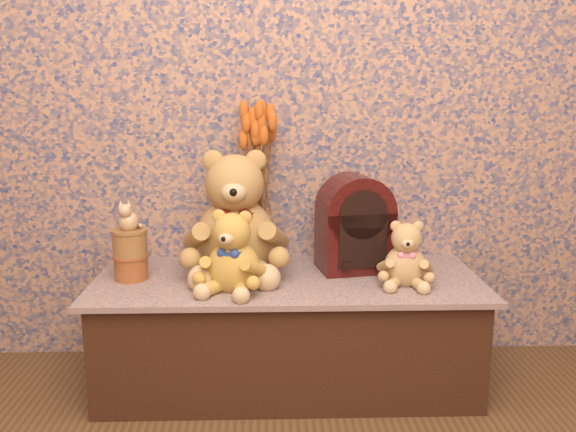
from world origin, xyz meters
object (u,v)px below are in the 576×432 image
Objects in this scene: cat_figurine at (128,215)px; teddy_medium at (233,247)px; teddy_large at (235,207)px; cathedral_radio at (355,223)px; teddy_small at (406,250)px; biscuit_tin_lower at (131,267)px; ceramic_vase at (258,240)px.

teddy_medium is at bearing -10.08° from cat_figurine.
teddy_large is 0.45m from cathedral_radio.
teddy_large is 2.01× the size of teddy_small.
teddy_large is at bearing 11.62° from biscuit_tin_lower.
ceramic_vase is 0.51m from cat_figurine.
teddy_large is 1.35× the size of cathedral_radio.
teddy_medium is 0.50m from cathedral_radio.
teddy_large reaches higher than teddy_small.
teddy_medium is 0.31m from ceramic_vase.
cat_figurine reaches higher than ceramic_vase.
biscuit_tin_lower is (-0.38, -0.08, -0.20)m from teddy_large.
teddy_large reaches higher than teddy_medium.
teddy_large is 4.39× the size of cat_figurine.
teddy_small reaches higher than biscuit_tin_lower.
cathedral_radio is 0.83m from cat_figurine.
teddy_large is 0.38m from cat_figurine.
cat_figurine is (-0.98, 0.08, 0.12)m from teddy_small.
teddy_small is (0.60, -0.16, -0.12)m from teddy_large.
teddy_small is at bearing -26.09° from ceramic_vase.
biscuit_tin_lower is at bearing 176.36° from cathedral_radio.
ceramic_vase reaches higher than biscuit_tin_lower.
cathedral_radio is (0.45, 0.02, -0.06)m from teddy_large.
teddy_small is at bearing 3.00° from cat_figurine.
teddy_medium is at bearing -90.48° from teddy_large.
teddy_large reaches higher than cat_figurine.
cathedral_radio reaches higher than biscuit_tin_lower.
cathedral_radio is 3.03× the size of biscuit_tin_lower.
ceramic_vase is at bearing 157.67° from cathedral_radio.
teddy_medium is 0.82× the size of cathedral_radio.
cathedral_radio is at bearing 42.21° from teddy_medium.
biscuit_tin_lower is at bearing -169.44° from teddy_large.
ceramic_vase is (0.08, 0.10, -0.15)m from teddy_large.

